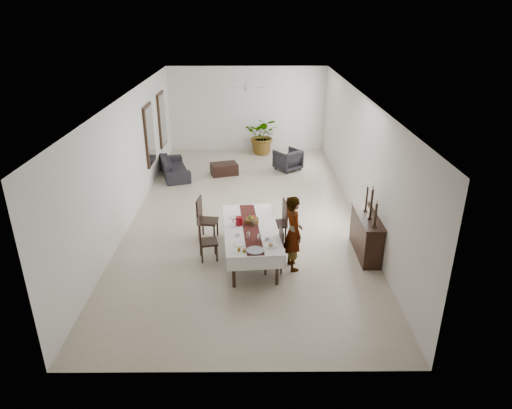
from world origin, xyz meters
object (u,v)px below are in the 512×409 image
object	(u,v)px
red_pitcher	(239,221)
sideboard_body	(366,235)
sofa	(174,167)
dining_table_top	(251,229)
woman	(293,233)

from	to	relation	value
red_pitcher	sideboard_body	world-z (taller)	red_pitcher
sofa	red_pitcher	bearing A→B (deg)	-173.99
dining_table_top	sofa	bearing A→B (deg)	110.21
woman	sideboard_body	bearing A→B (deg)	-83.94
sideboard_body	sofa	bearing A→B (deg)	134.42
sideboard_body	sofa	xyz separation A→B (m)	(-5.20, 5.31, -0.17)
dining_table_top	woman	bearing A→B (deg)	-29.91
dining_table_top	woman	world-z (taller)	woman
sofa	woman	bearing A→B (deg)	-166.88
woman	sideboard_body	distance (m)	1.86
red_pitcher	sofa	distance (m)	5.88
red_pitcher	woman	bearing A→B (deg)	-25.20
woman	sideboard_body	world-z (taller)	woman
sideboard_body	sofa	world-z (taller)	sideboard_body
woman	sofa	size ratio (longest dim) A/B	0.83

